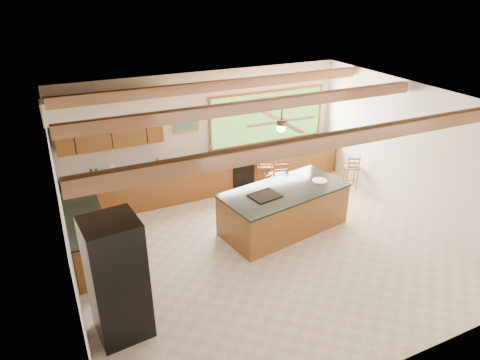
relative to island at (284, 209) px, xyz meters
name	(u,v)px	position (x,y,z in m)	size (l,w,h in m)	color
ground	(267,250)	(-0.71, -0.60, -0.48)	(7.20, 7.20, 0.00)	beige
room_shell	(246,138)	(-0.88, 0.05, 1.74)	(7.27, 6.54, 3.02)	silver
counter_run	(187,187)	(-1.53, 1.92, -0.01)	(7.12, 3.10, 1.22)	brown
island	(284,209)	(0.00, 0.00, 0.00)	(2.90, 1.73, 0.97)	brown
refrigerator	(117,279)	(-3.76, -1.57, 0.51)	(0.84, 0.82, 1.98)	black
bar_stool_a	(265,186)	(0.06, 0.95, 0.11)	(0.43, 0.43, 0.98)	brown
bar_stool_b	(266,167)	(0.52, 1.79, 0.19)	(0.52, 0.52, 1.12)	brown
bar_stool_c	(280,177)	(0.50, 1.06, 0.21)	(0.50, 0.50, 1.16)	brown
bar_stool_d	(353,168)	(2.59, 0.95, 0.10)	(0.46, 0.46, 0.97)	brown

